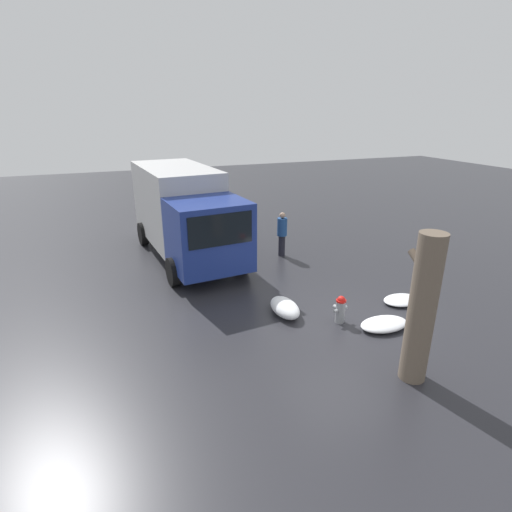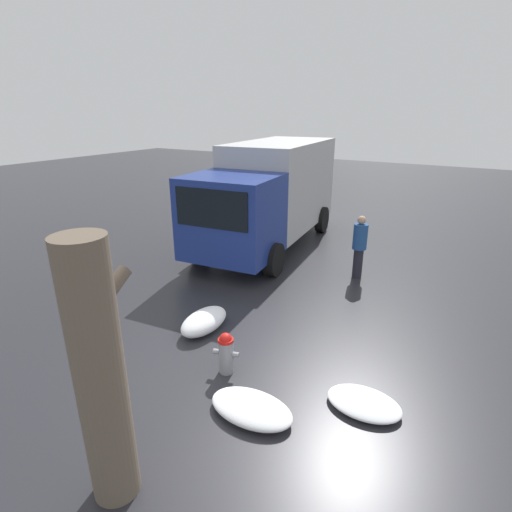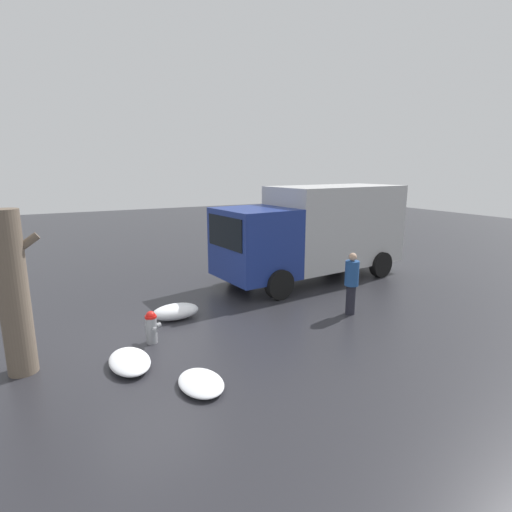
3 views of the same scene
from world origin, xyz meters
The scene contains 8 objects.
ground_plane centered at (0.00, 0.00, 0.00)m, with size 60.00×60.00×0.00m, color #28282D.
fire_hydrant centered at (0.00, 0.00, 0.38)m, with size 0.36×0.45×0.74m.
tree_trunk centered at (-2.47, -0.15, 1.56)m, with size 0.80×0.53×3.10m.
delivery_truck centered at (6.37, 2.65, 1.72)m, with size 7.02×3.10×3.19m.
pedestrian centered at (5.09, -0.68, 0.90)m, with size 0.36×0.36×1.66m.
snow_pile_by_hydrant centered at (0.89, 1.15, 0.20)m, with size 1.20×0.66×0.40m.
snow_pile_curbside centered at (-0.65, -0.88, 0.11)m, with size 0.76×1.29×0.22m.
snow_pile_by_tree centered at (0.31, -2.25, 0.08)m, with size 0.76×1.10×0.16m.
Camera 1 is at (-7.70, 5.29, 5.19)m, focal length 28.00 mm.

